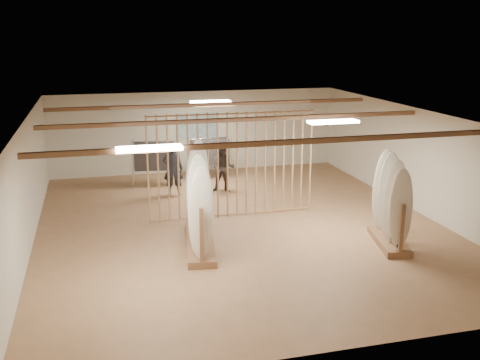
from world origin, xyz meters
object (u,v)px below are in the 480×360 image
object	(u,v)px
shopper_a	(173,165)
shopper_b	(223,165)
rack_left	(199,214)
rack_right	(391,216)
clothing_rack_b	(210,152)
clothing_rack_a	(155,156)

from	to	relation	value
shopper_a	shopper_b	distance (m)	1.54
rack_left	shopper_a	size ratio (longest dim) A/B	1.52
rack_right	clothing_rack_b	world-z (taller)	rack_right
clothing_rack_a	clothing_rack_b	distance (m)	1.90
rack_left	rack_right	size ratio (longest dim) A/B	1.37
clothing_rack_a	shopper_a	distance (m)	1.19
rack_right	shopper_a	xyz separation A→B (m)	(-4.26, 5.27, 0.23)
clothing_rack_a	shopper_b	distance (m)	2.23
rack_right	clothing_rack_b	size ratio (longest dim) A/B	1.42
clothing_rack_a	clothing_rack_b	bearing A→B (deg)	21.36
rack_right	shopper_b	distance (m)	5.94
rack_left	clothing_rack_a	world-z (taller)	rack_left
rack_right	shopper_a	distance (m)	6.78
rack_right	clothing_rack_a	world-z (taller)	rack_right
rack_left	rack_right	distance (m)	4.39
rack_left	shopper_a	world-z (taller)	rack_left
rack_right	clothing_rack_a	xyz separation A→B (m)	(-4.65, 6.39, 0.29)
shopper_a	rack_left	bearing A→B (deg)	99.23
clothing_rack_b	shopper_b	world-z (taller)	shopper_b
rack_left	shopper_b	bearing A→B (deg)	78.55
rack_right	clothing_rack_b	distance (m)	7.39
shopper_a	rack_right	bearing A→B (deg)	138.27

